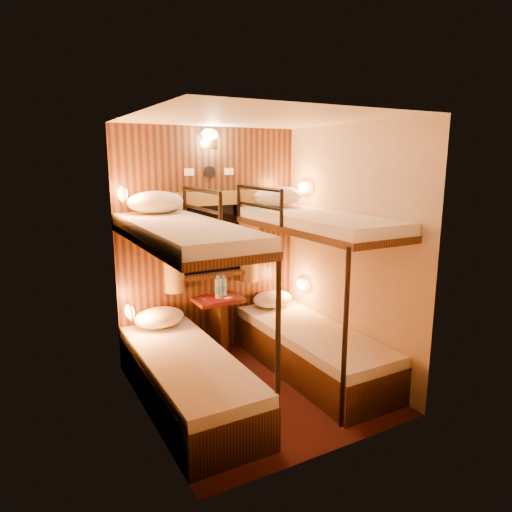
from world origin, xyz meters
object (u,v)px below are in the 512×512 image
bunk_right (312,318)px  table (219,319)px  bunk_left (186,344)px  bottle_right (223,287)px  bottle_left (218,289)px

bunk_right → table: bearing=129.7°
bunk_right → table: bunk_right is taller
bunk_left → bottle_right: (0.73, 0.82, 0.19)m
bunk_left → bunk_right: size_ratio=1.00×
bunk_left → table: 1.02m
bottle_left → bunk_right: bearing=-49.4°
bunk_left → bottle_left: bearing=50.0°
bunk_left → bottle_left: 1.02m
bunk_left → bunk_right: bearing=0.0°
bunk_right → bottle_left: (-0.66, 0.76, 0.20)m
bunk_left → bunk_right: (1.30, 0.00, 0.00)m
table → bottle_right: 0.34m
table → bunk_right: bearing=-50.3°
bottle_right → bunk_right: bearing=-55.4°
bunk_left → bottle_right: bearing=48.5°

